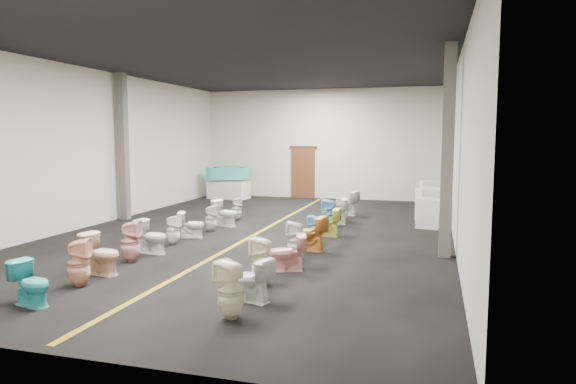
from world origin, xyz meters
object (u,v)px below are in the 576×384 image
toilet_right_3 (288,253)px  toilet_left_1 (79,263)px  appliance_crate_a (430,213)px  appliance_crate_c (431,201)px  toilet_left_6 (191,225)px  toilet_right_0 (231,290)px  toilet_right_5 (309,233)px  toilet_right_8 (329,214)px  toilet_right_1 (251,279)px  toilet_right_7 (326,222)px  toilet_left_8 (226,213)px  toilet_right_11 (346,203)px  appliance_crate_d (431,195)px  toilet_left_5 (173,230)px  toilet_right_2 (262,261)px  toilet_right_4 (296,241)px  appliance_crate_b (430,205)px  toilet_left_0 (32,283)px  toilet_left_3 (131,241)px  bathtub (228,173)px  toilet_left_7 (211,218)px  toilet_right_6 (315,229)px  toilet_right_9 (335,211)px  toilet_left_9 (237,209)px  toilet_right_10 (343,209)px  toilet_left_2 (101,254)px  display_table (229,190)px

toilet_right_3 → toilet_left_1: bearing=-76.3°
appliance_crate_a → appliance_crate_c: size_ratio=0.93×
toilet_left_6 → toilet_right_0: (3.22, -5.19, 0.09)m
toilet_right_5 → toilet_left_6: bearing=-91.7°
toilet_right_0 → toilet_right_8: 7.27m
toilet_right_1 → toilet_right_7: size_ratio=0.95×
toilet_left_8 → toilet_right_5: toilet_right_5 is taller
toilet_right_5 → toilet_right_11: (-0.07, 5.44, 0.00)m
appliance_crate_c → appliance_crate_d: size_ratio=0.89×
appliance_crate_d → toilet_left_5: 9.89m
toilet_right_2 → toilet_right_4: bearing=173.9°
appliance_crate_c → toilet_right_0: (-2.61, -10.96, -0.02)m
appliance_crate_b → toilet_left_0: 11.29m
toilet_left_3 → toilet_right_2: 3.23m
appliance_crate_d → toilet_left_6: bearing=-129.4°
appliance_crate_b → bathtub: bearing=155.3°
toilet_left_0 → toilet_left_1: (0.02, 1.06, 0.07)m
toilet_left_7 → toilet_right_6: (3.06, -0.70, -0.02)m
toilet_left_6 → toilet_right_8: toilet_right_8 is taller
toilet_left_3 → toilet_right_9: bearing=-44.0°
appliance_crate_b → toilet_left_9: (-5.72, -1.40, -0.14)m
toilet_right_2 → appliance_crate_d: bearing=161.8°
toilet_right_6 → toilet_right_11: toilet_right_11 is taller
appliance_crate_a → toilet_left_8: appliance_crate_a is taller
toilet_right_7 → toilet_right_11: bearing=-178.2°
appliance_crate_c → toilet_left_1: bearing=-119.3°
appliance_crate_c → toilet_left_7: size_ratio=1.23×
appliance_crate_b → appliance_crate_c: size_ratio=1.13×
toilet_left_7 → toilet_right_10: (3.13, 2.90, -0.01)m
toilet_left_8 → toilet_right_9: bearing=-59.0°
toilet_left_6 → toilet_right_11: (3.18, 4.80, 0.07)m
bathtub → toilet_left_3: (2.25, -10.63, -0.64)m
toilet_left_7 → toilet_right_1: toilet_left_7 is taller
appliance_crate_c → appliance_crate_b: bearing=-90.0°
appliance_crate_c → toilet_left_8: appliance_crate_c is taller
toilet_right_8 → toilet_right_10: 1.73m
toilet_left_2 → toilet_right_11: toilet_right_11 is taller
appliance_crate_d → toilet_right_7: (-2.55, -5.99, -0.13)m
toilet_right_3 → appliance_crate_d: bearing=146.6°
appliance_crate_c → toilet_left_1: appliance_crate_c is taller
appliance_crate_a → toilet_left_2: appliance_crate_a is taller
toilet_left_3 → toilet_right_0: 4.10m
display_table → appliance_crate_c: bearing=-15.1°
appliance_crate_d → toilet_right_1: size_ratio=1.41×
toilet_right_2 → toilet_right_9: bearing=175.9°
toilet_left_2 → toilet_left_8: bearing=6.3°
toilet_left_3 → toilet_right_9: toilet_left_3 is taller
toilet_left_9 → toilet_right_10: toilet_left_9 is taller
appliance_crate_b → toilet_right_5: appliance_crate_b is taller
display_table → toilet_left_8: bearing=-68.2°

